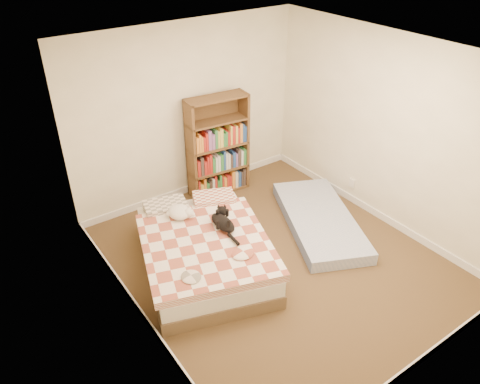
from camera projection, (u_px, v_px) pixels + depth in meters
room at (279, 175)px, 5.12m from camera, size 3.51×4.01×2.51m
bed at (203, 249)px, 5.55m from camera, size 1.87×2.24×0.51m
bookshelf at (217, 157)px, 6.86m from camera, size 0.92×0.38×1.49m
floor_mattress at (320, 220)px, 6.31m from camera, size 1.52×2.02×0.17m
black_cat at (222, 221)px, 5.52m from camera, size 0.37×0.70×0.16m
white_dog at (180, 212)px, 5.68m from camera, size 0.31×0.32×0.14m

